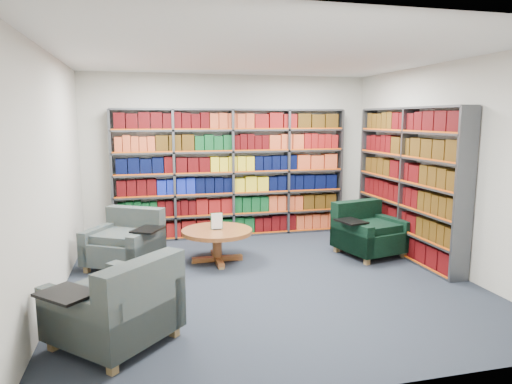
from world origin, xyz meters
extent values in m
cube|color=#1C222E|center=(0.00, 0.00, -0.01)|extent=(5.00, 5.00, 0.01)
cube|color=white|center=(0.00, 0.00, 2.80)|extent=(5.00, 5.00, 0.01)
cube|color=beige|center=(0.00, 2.50, 1.40)|extent=(5.00, 0.01, 2.80)
cube|color=beige|center=(0.00, -2.50, 1.40)|extent=(5.00, 0.01, 2.80)
cube|color=beige|center=(-2.50, 0.00, 1.40)|extent=(0.01, 5.00, 2.80)
cube|color=beige|center=(2.50, 0.00, 1.40)|extent=(0.01, 5.00, 2.80)
cube|color=#47494F|center=(0.00, 2.34, 1.10)|extent=(4.00, 0.28, 2.20)
cube|color=silver|center=(0.00, 2.47, 1.10)|extent=(4.00, 0.02, 2.20)
cube|color=#D84C0A|center=(0.00, 2.21, 1.10)|extent=(4.00, 0.01, 2.20)
cube|color=maroon|center=(0.00, 2.34, 0.18)|extent=(3.88, 0.21, 0.29)
cube|color=#073816|center=(0.00, 2.34, 0.54)|extent=(3.88, 0.21, 0.29)
cube|color=#3B0406|center=(0.00, 2.34, 0.91)|extent=(3.88, 0.21, 0.29)
cube|color=black|center=(0.00, 2.34, 1.28)|extent=(3.88, 0.21, 0.29)
cube|color=#A83E1E|center=(0.00, 2.34, 1.64)|extent=(3.88, 0.21, 0.29)
cube|color=#3B0406|center=(0.00, 2.34, 2.01)|extent=(3.88, 0.21, 0.29)
cube|color=#47494F|center=(2.34, 0.60, 1.10)|extent=(0.28, 2.50, 2.20)
cube|color=silver|center=(2.47, 0.60, 1.10)|extent=(0.02, 2.50, 2.20)
cube|color=#D84C0A|center=(2.21, 0.60, 1.10)|extent=(0.02, 2.50, 2.20)
cube|color=#392407|center=(2.34, 0.60, 0.18)|extent=(0.21, 2.38, 0.29)
cube|color=#3B0406|center=(2.34, 0.60, 0.54)|extent=(0.21, 2.38, 0.29)
cube|color=#3B0406|center=(2.34, 0.60, 0.91)|extent=(0.21, 2.38, 0.29)
cube|color=#392407|center=(2.34, 0.60, 1.28)|extent=(0.21, 2.38, 0.29)
cube|color=#3B0406|center=(2.34, 0.60, 1.64)|extent=(0.21, 2.38, 0.29)
cube|color=#392407|center=(2.34, 0.60, 2.01)|extent=(0.21, 2.38, 0.29)
cube|color=#051B34|center=(-1.80, 0.98, 0.25)|extent=(1.18, 1.18, 0.31)
cube|color=#051B34|center=(-1.63, 1.27, 0.44)|extent=(0.84, 0.60, 0.69)
cube|color=#051B34|center=(-2.12, 1.16, 0.33)|extent=(0.55, 0.81, 0.46)
cube|color=#051B34|center=(-1.48, 0.80, 0.33)|extent=(0.55, 0.81, 0.46)
cube|color=black|center=(-1.47, 0.73, 0.57)|extent=(0.49, 0.53, 0.02)
cube|color=olive|center=(-2.28, 0.85, 0.05)|extent=(0.09, 0.09, 0.10)
cube|color=olive|center=(-1.67, 0.50, 0.05)|extent=(0.09, 0.09, 0.10)
cube|color=olive|center=(-1.93, 1.46, 0.05)|extent=(0.09, 0.09, 0.10)
cube|color=olive|center=(-1.32, 1.11, 0.05)|extent=(0.09, 0.09, 0.10)
cube|color=black|center=(1.80, 0.68, 0.25)|extent=(1.03, 1.03, 0.31)
cube|color=black|center=(1.72, 1.00, 0.44)|extent=(0.88, 0.38, 0.69)
cube|color=black|center=(1.45, 0.59, 0.32)|extent=(0.33, 0.87, 0.46)
cube|color=black|center=(2.15, 0.76, 0.32)|extent=(0.33, 0.87, 0.46)
cube|color=black|center=(1.41, 0.54, 0.57)|extent=(0.41, 0.48, 0.02)
cube|color=olive|center=(1.54, 0.25, 0.05)|extent=(0.08, 0.08, 0.10)
cube|color=olive|center=(2.22, 0.41, 0.05)|extent=(0.08, 0.08, 0.10)
cube|color=olive|center=(1.38, 0.94, 0.05)|extent=(0.08, 0.08, 0.10)
cube|color=olive|center=(2.06, 1.10, 0.05)|extent=(0.08, 0.08, 0.10)
cube|color=#051B34|center=(-1.80, -1.27, 0.27)|extent=(1.31, 1.31, 0.33)
cube|color=#051B34|center=(-1.54, -1.53, 0.47)|extent=(0.80, 0.80, 0.74)
cube|color=#051B34|center=(-1.53, -1.00, 0.35)|extent=(0.76, 0.75, 0.49)
cube|color=#051B34|center=(-2.07, -1.55, 0.35)|extent=(0.76, 0.75, 0.49)
cube|color=black|center=(-2.15, -1.55, 0.62)|extent=(0.57, 0.57, 0.03)
cube|color=olive|center=(-1.80, -0.74, 0.05)|extent=(0.10, 0.10, 0.10)
cube|color=olive|center=(-2.34, -1.28, 0.05)|extent=(0.10, 0.10, 0.10)
cube|color=olive|center=(-1.26, -1.27, 0.05)|extent=(0.10, 0.10, 0.10)
cube|color=olive|center=(-1.80, -1.81, 0.05)|extent=(0.10, 0.10, 0.10)
cylinder|color=#994D2A|center=(-0.50, 0.89, 0.45)|extent=(1.01, 1.01, 0.06)
cylinder|color=#994D2A|center=(-0.50, 0.89, 0.22)|extent=(0.13, 0.13, 0.40)
cube|color=#994D2A|center=(-0.50, 0.89, 0.04)|extent=(0.73, 0.09, 0.07)
cube|color=#994D2A|center=(-0.50, 0.89, 0.04)|extent=(0.09, 0.73, 0.07)
cube|color=black|center=(-0.50, 0.89, 0.48)|extent=(0.11, 0.06, 0.01)
cube|color=white|center=(-0.50, 0.89, 0.60)|extent=(0.16, 0.01, 0.22)
cube|color=#145926|center=(-0.50, 0.90, 0.60)|extent=(0.17, 0.00, 0.24)
camera|label=1|loc=(-1.48, -5.41, 2.05)|focal=32.00mm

